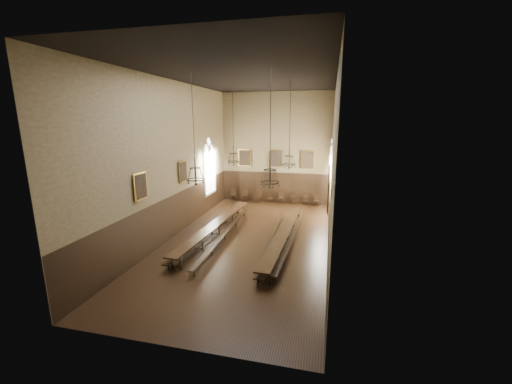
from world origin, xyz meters
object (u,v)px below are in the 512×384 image
(bench_left_outer, at_px, (206,232))
(chair_6, at_px, (305,202))
(chair_2, at_px, (257,199))
(chandelier_back_right, at_px, (289,158))
(bench_left_inner, at_px, (225,235))
(chair_3, at_px, (269,200))
(table_left, at_px, (216,229))
(table_right, at_px, (284,238))
(chair_4, at_px, (281,200))
(chair_5, at_px, (292,201))
(bench_right_inner, at_px, (272,238))
(chair_7, at_px, (317,203))
(chandelier_back_left, at_px, (234,156))
(bench_right_outer, at_px, (292,238))
(chair_0, at_px, (233,197))
(chandelier_front_right, at_px, (270,175))
(chair_1, at_px, (245,198))
(chandelier_front_left, at_px, (195,173))

(bench_left_outer, relative_size, chair_6, 10.44)
(chair_2, bearing_deg, chandelier_back_right, -48.25)
(bench_left_inner, bearing_deg, chair_3, 83.66)
(bench_left_outer, bearing_deg, chair_2, 81.76)
(table_left, height_order, table_right, same)
(chair_4, xyz_separation_m, chair_5, (0.93, 0.06, -0.02))
(bench_right_inner, xyz_separation_m, chair_5, (0.10, 8.69, -0.02))
(chair_6, relative_size, chair_7, 1.06)
(bench_left_outer, bearing_deg, chandelier_back_right, 24.17)
(table_left, bearing_deg, bench_left_inner, -30.82)
(bench_left_inner, height_order, chandelier_back_left, chandelier_back_left)
(bench_right_outer, distance_m, chair_0, 10.37)
(table_right, height_order, bench_right_outer, table_right)
(chandelier_back_right, bearing_deg, chair_3, 110.35)
(chair_0, height_order, chandelier_front_right, chandelier_front_right)
(bench_left_inner, distance_m, bench_right_inner, 2.74)
(bench_right_inner, bearing_deg, chair_2, 107.99)
(chair_3, xyz_separation_m, chandelier_back_left, (-1.34, -5.61, 4.23))
(bench_right_outer, bearing_deg, chair_5, 96.91)
(chair_4, bearing_deg, bench_right_inner, -75.36)
(chandelier_front_right, bearing_deg, chair_2, 105.71)
(chair_0, xyz_separation_m, chandelier_back_right, (5.55, -6.45, 4.25))
(bench_right_outer, relative_size, chair_1, 10.21)
(chair_5, height_order, chandelier_front_left, chandelier_front_left)
(bench_right_inner, bearing_deg, bench_right_outer, 12.51)
(bench_left_outer, distance_m, chandelier_back_left, 5.19)
(chair_0, height_order, chair_2, same)
(bench_left_inner, height_order, bench_right_inner, bench_right_inner)
(chair_0, xyz_separation_m, chandelier_front_left, (1.42, -10.74, 3.91))
(bench_left_inner, height_order, bench_right_outer, same)
(chair_0, height_order, chandelier_back_left, chandelier_back_left)
(chair_5, bearing_deg, chair_6, 11.55)
(table_right, xyz_separation_m, chandelier_back_right, (-0.09, 2.27, 4.16))
(bench_right_outer, height_order, chair_2, chair_2)
(bench_left_inner, height_order, chandelier_front_left, chandelier_front_left)
(chair_7, distance_m, chandelier_back_right, 7.85)
(chair_2, relative_size, chandelier_front_right, 0.20)
(bench_right_outer, xyz_separation_m, chair_3, (-2.89, 8.37, -0.01))
(bench_left_inner, xyz_separation_m, chair_6, (3.95, 8.69, -0.00))
(chair_0, height_order, chandelier_front_left, chandelier_front_left)
(chair_1, bearing_deg, chair_2, -2.90)
(table_left, bearing_deg, chair_1, 93.21)
(chair_0, bearing_deg, table_right, -69.48)
(chair_3, relative_size, chandelier_front_left, 0.17)
(chair_6, bearing_deg, chair_5, 170.36)
(chair_3, bearing_deg, chair_7, 15.48)
(table_left, relative_size, chair_1, 10.50)
(bench_right_outer, distance_m, chair_7, 8.42)
(chandelier_back_right, relative_size, chandelier_front_right, 0.96)
(chair_6, bearing_deg, table_left, -124.10)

